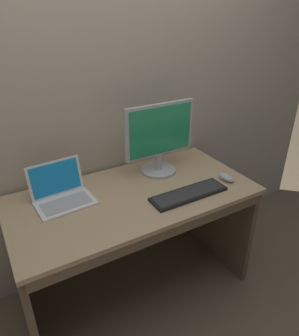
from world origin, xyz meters
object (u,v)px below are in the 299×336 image
laptop_white (62,193)px  computer_mouse (226,177)px  external_monitor (160,139)px  wired_keyboard (189,194)px

laptop_white → computer_mouse: bearing=-16.9°
external_monitor → wired_keyboard: 0.40m
wired_keyboard → computer_mouse: computer_mouse is taller
external_monitor → computer_mouse: (0.31, -0.31, -0.21)m
laptop_white → wired_keyboard: bearing=-25.7°
external_monitor → laptop_white: bearing=-178.5°
laptop_white → external_monitor: (0.65, 0.02, 0.19)m
laptop_white → wired_keyboard: laptop_white is taller
external_monitor → wired_keyboard: bearing=-90.1°
wired_keyboard → computer_mouse: 0.31m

